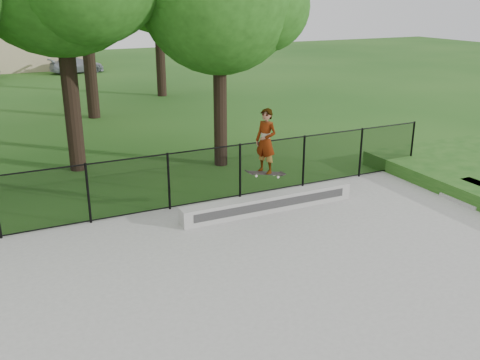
% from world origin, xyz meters
% --- Properties ---
extents(ground, '(100.00, 100.00, 0.00)m').
position_xyz_m(ground, '(0.00, 0.00, 0.00)').
color(ground, '#1C4C15').
rests_on(ground, ground).
extents(concrete_slab, '(14.00, 12.00, 0.06)m').
position_xyz_m(concrete_slab, '(0.00, 0.00, 0.03)').
color(concrete_slab, gray).
rests_on(concrete_slab, ground).
extents(grind_ledge, '(4.71, 0.40, 0.42)m').
position_xyz_m(grind_ledge, '(2.23, 4.70, 0.27)').
color(grind_ledge, '#9A9A96').
rests_on(grind_ledge, concrete_slab).
extents(car_c, '(3.56, 1.87, 1.08)m').
position_xyz_m(car_c, '(2.39, 33.43, 0.54)').
color(car_c, gray).
rests_on(car_c, ground).
extents(skater_airborne, '(0.83, 0.67, 1.72)m').
position_xyz_m(skater_airborne, '(1.96, 4.42, 1.95)').
color(skater_airborne, black).
rests_on(skater_airborne, ground).
extents(chainlink_fence, '(16.06, 0.06, 1.50)m').
position_xyz_m(chainlink_fence, '(0.00, 5.90, 0.81)').
color(chainlink_fence, black).
rests_on(chainlink_fence, concrete_slab).
extents(concrete_steps, '(1.07, 1.20, 0.45)m').
position_xyz_m(concrete_steps, '(7.59, 3.00, 0.17)').
color(concrete_steps, gray).
rests_on(concrete_steps, ground).
extents(distant_building, '(12.40, 6.40, 4.30)m').
position_xyz_m(distant_building, '(-2.00, 38.00, 2.16)').
color(distant_building, tan).
rests_on(distant_building, ground).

